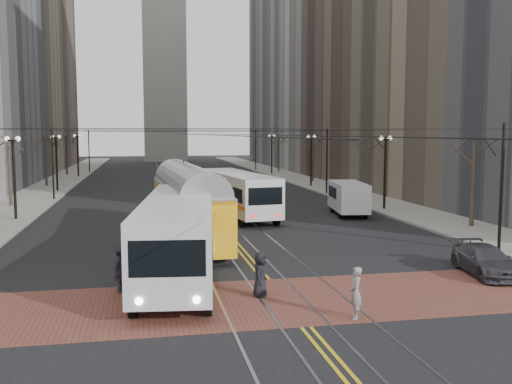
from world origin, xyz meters
name	(u,v)px	position (x,y,z in m)	size (l,w,h in m)	color
ground	(261,274)	(0.00, 0.00, 0.00)	(260.00, 260.00, 0.00)	black
sidewalk_left	(55,185)	(-15.00, 45.00, 0.07)	(5.00, 140.00, 0.15)	gray
sidewalk_right	(305,181)	(15.00, 45.00, 0.07)	(5.00, 140.00, 0.15)	gray
crosswalk_band	(283,300)	(0.00, -4.00, 0.01)	(25.00, 6.00, 0.01)	brown
streetcar_rails	(185,184)	(0.00, 45.00, 0.00)	(4.80, 130.00, 0.02)	gray
centre_lines	(185,184)	(0.00, 45.00, 0.01)	(0.42, 130.00, 0.01)	gold
building_left_far	(23,55)	(-25.50, 86.00, 20.00)	(16.00, 20.00, 40.00)	brown
building_right_mid	(383,47)	(25.50, 46.00, 17.00)	(16.00, 20.00, 34.00)	brown
building_right_midfar	(344,9)	(27.50, 66.00, 26.00)	(20.00, 20.00, 52.00)	#ACA9A2
building_right_far	(299,62)	(25.50, 86.00, 20.00)	(16.00, 20.00, 40.00)	slate
lamp_posts	(197,169)	(0.00, 28.75, 2.80)	(27.60, 57.20, 5.60)	black
street_trees	(192,165)	(0.00, 35.25, 2.80)	(31.68, 53.28, 5.60)	#382D23
trolley_wires	(192,156)	(0.00, 34.83, 3.77)	(25.96, 120.00, 6.60)	black
transit_bus	(179,237)	(-3.50, 0.40, 1.67)	(2.79, 13.37, 3.34)	silver
streetcar	(188,211)	(-2.50, 8.44, 1.68)	(2.64, 14.24, 3.36)	yellow
rear_bus	(237,195)	(1.80, 17.17, 1.60)	(2.66, 12.24, 3.19)	silver
cargo_van	(348,199)	(10.00, 16.14, 1.22)	(2.12, 5.52, 2.44)	silver
sedan_grey	(233,186)	(4.00, 33.29, 0.70)	(1.65, 4.11, 1.40)	#45484D
sedan_parked	(485,260)	(9.50, -2.00, 0.62)	(1.75, 4.31, 1.25)	#404147
pedestrian_a	(260,274)	(-0.73, -3.38, 0.86)	(0.83, 0.54, 1.69)	black
pedestrian_b	(356,293)	(1.83, -6.50, 0.87)	(0.63, 0.41, 1.73)	gray
pedestrian_d	(122,268)	(-5.81, -1.78, 0.95)	(1.22, 0.70, 1.88)	black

